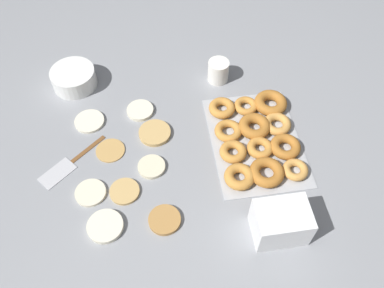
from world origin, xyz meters
name	(u,v)px	position (x,y,z in m)	size (l,w,h in m)	color
ground_plane	(164,156)	(0.00, 0.00, 0.00)	(3.00, 3.00, 0.00)	gray
pancake_0	(125,191)	(-0.12, 0.14, 0.01)	(0.09, 0.09, 0.01)	tan
pancake_1	(140,110)	(0.21, 0.06, 0.01)	(0.09, 0.09, 0.01)	silver
pancake_2	(105,226)	(-0.22, 0.20, 0.01)	(0.11, 0.11, 0.02)	silver
pancake_3	(152,167)	(-0.04, 0.05, 0.01)	(0.09, 0.09, 0.01)	beige
pancake_4	(110,150)	(0.05, 0.18, 0.00)	(0.10, 0.10, 0.01)	tan
pancake_5	(165,220)	(-0.23, 0.02, 0.01)	(0.10, 0.10, 0.01)	#B27F42
pancake_6	(91,193)	(-0.10, 0.24, 0.01)	(0.10, 0.10, 0.01)	beige
pancake_7	(89,121)	(0.18, 0.24, 0.01)	(0.10, 0.10, 0.01)	silver
pancake_8	(155,133)	(0.10, 0.02, 0.01)	(0.11, 0.11, 0.01)	tan
donut_tray	(257,137)	(0.02, -0.32, 0.02)	(0.41, 0.30, 0.04)	#ADAFB5
batter_bowl	(74,78)	(0.38, 0.29, 0.03)	(0.16, 0.16, 0.07)	white
container_stack	(281,222)	(-0.31, -0.30, 0.06)	(0.11, 0.15, 0.12)	white
paper_cup	(218,71)	(0.32, -0.24, 0.04)	(0.08, 0.08, 0.08)	white
spatula	(64,168)	(0.00, 0.32, 0.00)	(0.19, 0.22, 0.01)	brown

